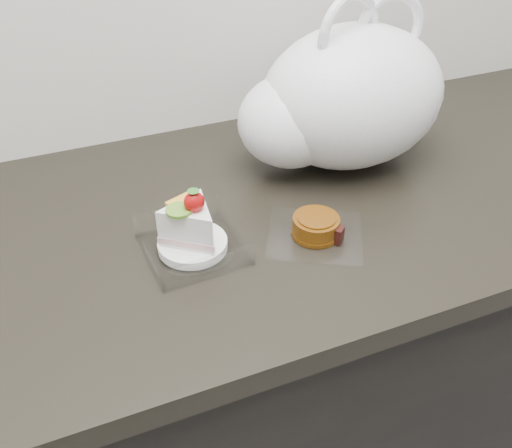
# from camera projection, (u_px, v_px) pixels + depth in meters

# --- Properties ---
(counter) EXTENTS (2.04, 0.64, 0.90)m
(counter) POSITION_uv_depth(u_px,v_px,m) (212.00, 390.00, 1.19)
(counter) COLOR black
(counter) RESTS_ON ground
(cake_tray) EXTENTS (0.15, 0.15, 0.11)m
(cake_tray) POSITION_uv_depth(u_px,v_px,m) (192.00, 234.00, 0.84)
(cake_tray) COLOR white
(cake_tray) RESTS_ON counter
(mooncake_wrap) EXTENTS (0.19, 0.19, 0.03)m
(mooncake_wrap) POSITION_uv_depth(u_px,v_px,m) (316.00, 228.00, 0.88)
(mooncake_wrap) COLOR white
(mooncake_wrap) RESTS_ON counter
(plastic_bag) EXTENTS (0.40, 0.30, 0.31)m
(plastic_bag) POSITION_uv_depth(u_px,v_px,m) (341.00, 100.00, 1.00)
(plastic_bag) COLOR white
(plastic_bag) RESTS_ON counter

